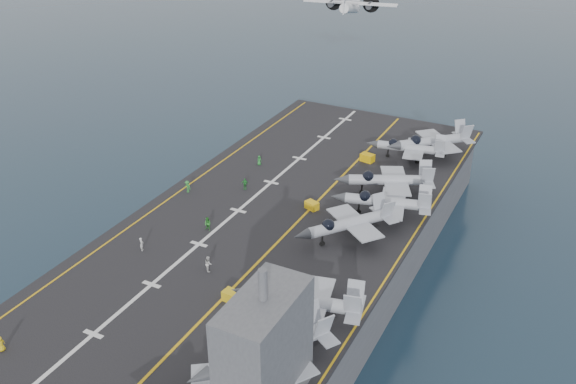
% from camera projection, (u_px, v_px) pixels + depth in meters
% --- Properties ---
extents(ground, '(500.00, 500.00, 0.00)m').
position_uv_depth(ground, '(276.00, 281.00, 94.50)').
color(ground, '#142135').
rests_on(ground, ground).
extents(hull, '(36.00, 90.00, 10.00)m').
position_uv_depth(hull, '(275.00, 253.00, 92.16)').
color(hull, '#56595E').
rests_on(hull, ground).
extents(flight_deck, '(38.00, 92.00, 0.40)m').
position_uv_depth(flight_deck, '(275.00, 222.00, 89.72)').
color(flight_deck, black).
rests_on(flight_deck, hull).
extents(foul_line, '(0.35, 90.00, 0.02)m').
position_uv_depth(foul_line, '(294.00, 225.00, 88.41)').
color(foul_line, gold).
rests_on(foul_line, flight_deck).
extents(landing_centerline, '(0.50, 90.00, 0.02)m').
position_uv_depth(landing_centerline, '(238.00, 211.00, 92.03)').
color(landing_centerline, silver).
rests_on(landing_centerline, flight_deck).
extents(deck_edge_port, '(0.25, 90.00, 0.02)m').
position_uv_depth(deck_edge_port, '(175.00, 194.00, 96.45)').
color(deck_edge_port, gold).
rests_on(deck_edge_port, flight_deck).
extents(deck_edge_stbd, '(0.25, 90.00, 0.02)m').
position_uv_depth(deck_edge_stbd, '(402.00, 253.00, 82.18)').
color(deck_edge_stbd, gold).
rests_on(deck_edge_stbd, flight_deck).
extents(island_superstructure, '(5.00, 10.00, 15.00)m').
position_uv_depth(island_superstructure, '(264.00, 340.00, 56.48)').
color(island_superstructure, '#56595E').
rests_on(island_superstructure, flight_deck).
extents(fighter_jet_1, '(16.90, 18.41, 5.32)m').
position_uv_depth(fighter_jet_1, '(270.00, 349.00, 62.56)').
color(fighter_jet_1, '#9299A1').
rests_on(fighter_jet_1, flight_deck).
extents(fighter_jet_2, '(16.61, 12.90, 5.13)m').
position_uv_depth(fighter_jet_2, '(305.00, 300.00, 69.53)').
color(fighter_jet_2, gray).
rests_on(fighter_jet_2, flight_deck).
extents(fighter_jet_4, '(16.34, 17.23, 4.99)m').
position_uv_depth(fighter_jet_4, '(349.00, 222.00, 84.24)').
color(fighter_jet_4, '#979EA6').
rests_on(fighter_jet_4, flight_deck).
extents(fighter_jet_5, '(15.96, 12.59, 4.89)m').
position_uv_depth(fighter_jet_5, '(387.00, 201.00, 89.49)').
color(fighter_jet_5, '#939CA2').
rests_on(fighter_jet_5, flight_deck).
extents(fighter_jet_6, '(17.52, 15.20, 5.11)m').
position_uv_depth(fighter_jet_6, '(390.00, 179.00, 95.28)').
color(fighter_jet_6, gray).
rests_on(fighter_jet_6, flight_deck).
extents(fighter_jet_7, '(14.51, 11.03, 4.55)m').
position_uv_depth(fighter_jet_7, '(411.00, 147.00, 106.28)').
color(fighter_jet_7, '#90969F').
rests_on(fighter_jet_7, flight_deck).
extents(fighter_jet_8, '(17.89, 17.67, 5.24)m').
position_uv_depth(fighter_jet_8, '(434.00, 140.00, 107.94)').
color(fighter_jet_8, '#989FA7').
rests_on(fighter_jet_8, flight_deck).
extents(tow_cart_a, '(2.23, 1.58, 1.26)m').
position_uv_depth(tow_cart_a, '(232.00, 296.00, 73.27)').
color(tow_cart_a, gold).
rests_on(tow_cart_a, flight_deck).
extents(tow_cart_b, '(2.20, 1.82, 1.13)m').
position_uv_depth(tow_cart_b, '(312.00, 205.00, 92.27)').
color(tow_cart_b, gold).
rests_on(tow_cart_b, flight_deck).
extents(tow_cart_c, '(2.42, 1.82, 1.31)m').
position_uv_depth(tow_cart_c, '(367.00, 158.00, 106.47)').
color(tow_cart_c, '#E4AD09').
rests_on(tow_cart_c, flight_deck).
extents(crew_0, '(0.91, 1.18, 1.76)m').
position_uv_depth(crew_0, '(1.00, 344.00, 65.80)').
color(crew_0, yellow).
rests_on(crew_0, flight_deck).
extents(crew_1, '(1.26, 1.35, 1.88)m').
position_uv_depth(crew_1, '(142.00, 244.00, 82.46)').
color(crew_1, silver).
rests_on(crew_1, flight_deck).
extents(crew_2, '(1.22, 0.88, 1.91)m').
position_uv_depth(crew_2, '(208.00, 224.00, 86.93)').
color(crew_2, green).
rests_on(crew_2, flight_deck).
extents(crew_3, '(1.24, 0.94, 1.88)m').
position_uv_depth(crew_3, '(187.00, 187.00, 96.64)').
color(crew_3, '#2D8C35').
rests_on(crew_3, flight_deck).
extents(crew_4, '(1.27, 1.01, 1.84)m').
position_uv_depth(crew_4, '(245.00, 184.00, 97.47)').
color(crew_4, '#268C33').
rests_on(crew_4, flight_deck).
extents(crew_5, '(0.94, 1.13, 1.61)m').
position_uv_depth(crew_5, '(259.00, 160.00, 105.23)').
color(crew_5, '#268C33').
rests_on(crew_5, flight_deck).
extents(crew_7, '(1.46, 1.44, 2.05)m').
position_uv_depth(crew_7, '(208.00, 264.00, 78.40)').
color(crew_7, silver).
rests_on(crew_7, flight_deck).
extents(transport_plane, '(21.86, 16.84, 4.66)m').
position_uv_depth(transport_plane, '(350.00, 8.00, 134.29)').
color(transport_plane, silver).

